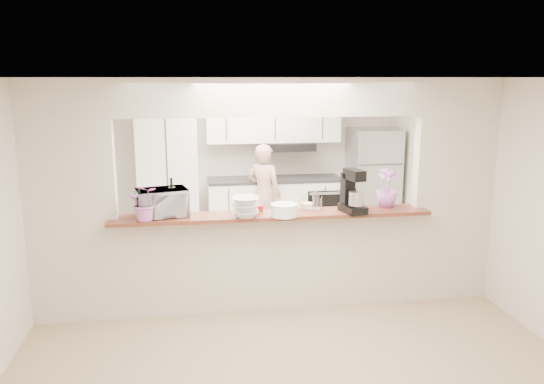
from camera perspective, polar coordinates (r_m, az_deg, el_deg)
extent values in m
plane|color=tan|center=(6.04, -0.02, -12.22)|extent=(6.00, 6.00, 0.00)
cube|color=beige|center=(7.46, -1.80, -7.31)|extent=(5.00, 2.90, 0.01)
cube|color=beige|center=(5.71, -20.80, -1.22)|extent=(0.90, 0.15, 2.50)
cube|color=beige|center=(6.27, 18.84, 0.07)|extent=(0.90, 0.15, 2.50)
cube|color=beige|center=(5.50, -0.02, 10.14)|extent=(3.20, 0.15, 0.40)
cube|color=beige|center=(5.84, -0.02, -7.53)|extent=(3.20, 0.15, 1.05)
cube|color=brown|center=(5.63, 0.06, -2.48)|extent=(3.40, 0.38, 0.04)
cube|color=white|center=(8.27, -11.09, 1.90)|extent=(0.90, 0.60, 2.10)
cube|color=white|center=(8.49, 0.28, -1.75)|extent=(2.10, 0.60, 0.90)
cube|color=#323235|center=(8.39, 0.28, 1.37)|extent=(2.10, 0.62, 0.04)
cube|color=white|center=(8.38, 0.16, 7.95)|extent=(2.10, 0.35, 0.75)
cube|color=black|center=(8.36, 1.96, 4.94)|extent=(0.75, 0.45, 0.12)
cube|color=black|center=(8.33, 5.71, -1.72)|extent=(0.55, 0.02, 0.55)
cube|color=#BCBCC2|center=(8.74, 10.76, 1.12)|extent=(0.75, 0.70, 1.70)
imported|color=pink|center=(5.45, -13.43, -1.13)|extent=(0.38, 0.34, 0.37)
cylinder|color=black|center=(5.66, -10.71, -0.92)|extent=(0.08, 0.08, 0.29)
cylinder|color=black|center=(5.62, -10.78, 1.00)|extent=(0.03, 0.03, 0.10)
cylinder|color=black|center=(5.47, -14.01, -1.75)|extent=(0.07, 0.07, 0.25)
cylinder|color=black|center=(5.43, -14.10, -0.05)|extent=(0.02, 0.02, 0.09)
imported|color=#B5B6BB|center=(5.60, -11.75, -1.12)|extent=(0.58, 0.46, 0.28)
imported|color=silver|center=(5.45, -2.87, -1.66)|extent=(0.30, 0.30, 0.21)
cylinder|color=white|center=(5.50, 1.31, -1.99)|extent=(0.27, 0.27, 0.12)
cylinder|color=white|center=(5.48, 1.31, -1.33)|extent=(0.28, 0.28, 0.01)
cylinder|color=white|center=(5.50, 1.31, -2.20)|extent=(0.24, 0.24, 0.08)
cylinder|color=white|center=(5.49, 1.31, -1.76)|extent=(0.25, 0.25, 0.01)
cylinder|color=maroon|center=(5.73, -1.62, -1.71)|extent=(0.13, 0.13, 0.06)
cylinder|color=#C4B38A|center=(5.82, 3.77, -1.50)|extent=(0.14, 0.14, 0.07)
cube|color=silver|center=(5.80, 4.31, -1.80)|extent=(0.25, 0.20, 0.01)
cube|color=white|center=(5.80, 4.31, -1.48)|extent=(0.12, 0.12, 0.05)
cube|color=black|center=(5.71, 8.68, -1.81)|extent=(0.27, 0.35, 0.08)
cube|color=black|center=(5.76, 8.18, 0.42)|extent=(0.16, 0.14, 0.33)
cube|color=black|center=(5.62, 8.85, 1.85)|extent=(0.19, 0.29, 0.11)
cylinder|color=#B7B7BC|center=(5.63, 9.06, -0.70)|extent=(0.16, 0.16, 0.14)
imported|color=#BD69C4|center=(6.00, 12.28, 0.45)|extent=(0.28, 0.28, 0.43)
imported|color=tan|center=(8.00, -0.87, -0.30)|extent=(0.67, 0.62, 1.53)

